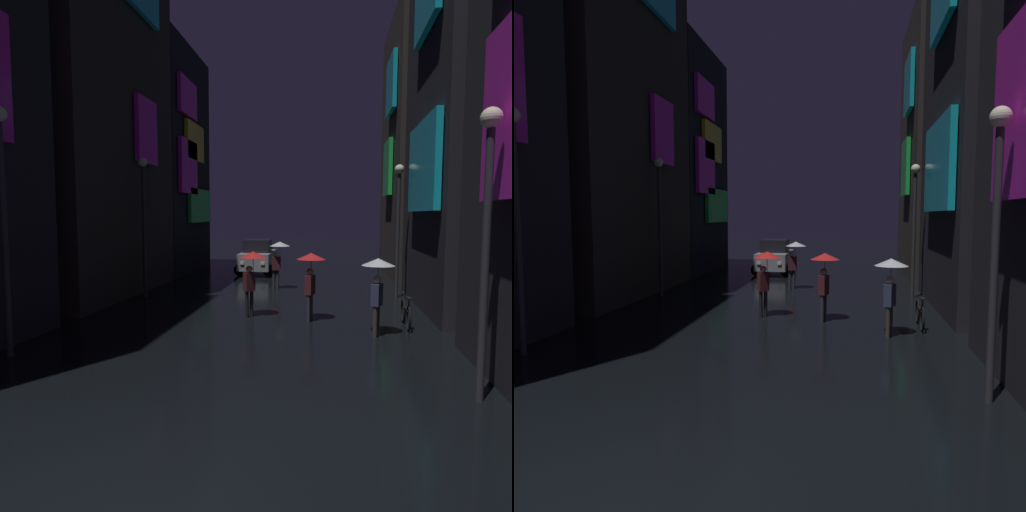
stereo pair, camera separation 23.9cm
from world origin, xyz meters
The scene contains 13 objects.
building_left_mid centered at (-7.49, 13.45, 9.12)m, with size 4.25×8.90×18.22m.
building_left_far centered at (-7.47, 21.52, 6.37)m, with size 4.25×7.06×12.74m.
building_right_far centered at (7.49, 21.99, 6.94)m, with size 4.25×7.99×13.87m.
pedestrian_far_right_red centered at (-0.14, 10.20, 1.67)m, with size 0.90×0.90×2.12m.
pedestrian_midstreet_left_clear centered at (0.09, 15.94, 1.67)m, with size 0.90×0.90×2.12m.
pedestrian_midstreet_centre_red centered at (1.77, 9.88, 1.67)m, with size 0.90×0.90×2.12m.
pedestrian_near_crossing_clear centered at (3.64, 8.39, 1.67)m, with size 0.90×0.90×2.12m.
bicycle_parked_at_storefront centered at (4.60, 9.59, 0.39)m, with size 0.12×1.82×0.96m.
car_distant centered at (-1.71, 21.35, 0.93)m, with size 2.30×4.17×1.92m.
streetlamp_right_near centered at (5.00, 4.12, 3.22)m, with size 0.36×0.36×5.10m.
streetlamp_right_far centered at (5.00, 14.49, 3.32)m, with size 0.36×0.36×5.27m.
streetlamp_left_far centered at (-5.00, 13.05, 3.47)m, with size 0.36×0.36×5.56m.
streetlamp_left_near centered at (-5.00, 5.11, 3.56)m, with size 0.36×0.36×5.72m.
Camera 2 is at (2.58, -4.20, 3.27)m, focal length 32.00 mm.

